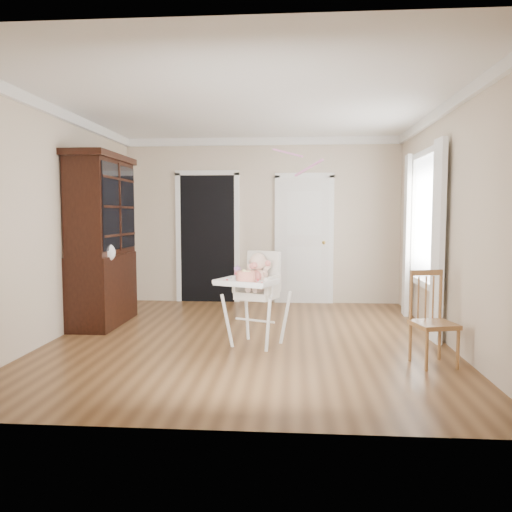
# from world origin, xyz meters

# --- Properties ---
(floor) EXTENTS (5.00, 5.00, 0.00)m
(floor) POSITION_xyz_m (0.00, 0.00, 0.00)
(floor) COLOR #53361C
(floor) RESTS_ON ground
(ceiling) EXTENTS (5.00, 5.00, 0.00)m
(ceiling) POSITION_xyz_m (0.00, 0.00, 2.70)
(ceiling) COLOR white
(ceiling) RESTS_ON wall_back
(wall_back) EXTENTS (4.50, 0.00, 4.50)m
(wall_back) POSITION_xyz_m (0.00, 2.50, 1.35)
(wall_back) COLOR beige
(wall_back) RESTS_ON floor
(wall_left) EXTENTS (0.00, 5.00, 5.00)m
(wall_left) POSITION_xyz_m (-2.25, 0.00, 1.35)
(wall_left) COLOR beige
(wall_left) RESTS_ON floor
(wall_right) EXTENTS (0.00, 5.00, 5.00)m
(wall_right) POSITION_xyz_m (2.25, 0.00, 1.35)
(wall_right) COLOR beige
(wall_right) RESTS_ON floor
(crown_molding) EXTENTS (4.50, 5.00, 0.12)m
(crown_molding) POSITION_xyz_m (0.00, 0.00, 2.64)
(crown_molding) COLOR white
(crown_molding) RESTS_ON ceiling
(doorway) EXTENTS (1.06, 0.05, 2.22)m
(doorway) POSITION_xyz_m (-0.90, 2.48, 1.11)
(doorway) COLOR black
(doorway) RESTS_ON wall_back
(closet_door) EXTENTS (0.96, 0.09, 2.13)m
(closet_door) POSITION_xyz_m (0.70, 2.48, 1.02)
(closet_door) COLOR white
(closet_door) RESTS_ON wall_back
(window_right) EXTENTS (0.13, 1.84, 2.30)m
(window_right) POSITION_xyz_m (2.18, 0.80, 1.29)
(window_right) COLOR white
(window_right) RESTS_ON wall_right
(high_chair) EXTENTS (0.84, 0.92, 1.07)m
(high_chair) POSITION_xyz_m (0.12, -0.28, 0.66)
(high_chair) COLOR white
(high_chair) RESTS_ON floor
(baby) EXTENTS (0.28, 0.29, 0.45)m
(baby) POSITION_xyz_m (0.13, -0.25, 0.80)
(baby) COLOR beige
(baby) RESTS_ON high_chair
(cake) EXTENTS (0.26, 0.26, 0.12)m
(cake) POSITION_xyz_m (0.03, -0.54, 0.80)
(cake) COLOR silver
(cake) RESTS_ON high_chair
(sippy_cup) EXTENTS (0.07, 0.07, 0.17)m
(sippy_cup) POSITION_xyz_m (-0.09, -0.31, 0.81)
(sippy_cup) COLOR #CB7C90
(sippy_cup) RESTS_ON high_chair
(china_cabinet) EXTENTS (0.59, 1.32, 2.23)m
(china_cabinet) POSITION_xyz_m (-1.99, 0.66, 1.12)
(china_cabinet) COLOR black
(china_cabinet) RESTS_ON floor
(dining_chair) EXTENTS (0.45, 0.45, 0.91)m
(dining_chair) POSITION_xyz_m (1.87, -0.86, 0.42)
(dining_chair) COLOR brown
(dining_chair) RESTS_ON floor
(streamer) EXTENTS (0.37, 0.36, 0.15)m
(streamer) POSITION_xyz_m (0.45, 0.35, 2.19)
(streamer) COLOR pink
(streamer) RESTS_ON ceiling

